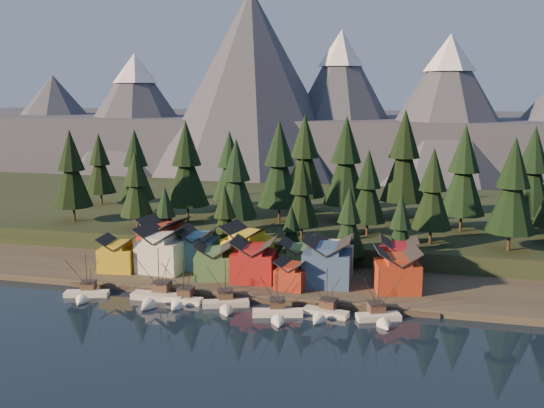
% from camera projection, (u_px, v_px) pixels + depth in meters
% --- Properties ---
extents(ground, '(500.00, 500.00, 0.00)m').
position_uv_depth(ground, '(219.00, 328.00, 112.39)').
color(ground, black).
rests_on(ground, ground).
extents(shore_strip, '(400.00, 50.00, 1.50)m').
position_uv_depth(shore_strip, '(271.00, 265.00, 150.38)').
color(shore_strip, '#363027').
rests_on(shore_strip, ground).
extents(hillside, '(420.00, 100.00, 6.00)m').
position_uv_depth(hillside, '(309.00, 216.00, 197.62)').
color(hillside, black).
rests_on(hillside, ground).
extents(dock, '(80.00, 4.00, 1.00)m').
position_uv_depth(dock, '(244.00, 296.00, 128.02)').
color(dock, '#3F362D').
rests_on(dock, ground).
extents(mountain_ridge, '(560.00, 190.00, 90.00)m').
position_uv_depth(mountain_ridge, '(346.00, 124.00, 312.17)').
color(mountain_ridge, '#494F5E').
rests_on(mountain_ridge, ground).
extents(boat_0, '(9.85, 10.31, 10.18)m').
position_uv_depth(boat_0, '(85.00, 289.00, 128.41)').
color(boat_0, white).
rests_on(boat_0, ground).
extents(boat_1, '(11.68, 12.71, 12.18)m').
position_uv_depth(boat_1, '(155.00, 291.00, 126.00)').
color(boat_1, beige).
rests_on(boat_1, ground).
extents(boat_2, '(8.19, 8.90, 10.43)m').
position_uv_depth(boat_2, '(181.00, 294.00, 124.43)').
color(boat_2, white).
rests_on(boat_2, ground).
extents(boat_3, '(10.11, 10.48, 10.59)m').
position_uv_depth(boat_3, '(226.00, 299.00, 122.37)').
color(boat_3, beige).
rests_on(boat_3, ground).
extents(boat_4, '(10.43, 10.93, 10.41)m').
position_uv_depth(boat_4, '(278.00, 308.00, 117.09)').
color(boat_4, white).
rests_on(boat_4, ground).
extents(boat_5, '(9.65, 10.20, 10.48)m').
position_uv_depth(boat_5, '(324.00, 307.00, 117.41)').
color(boat_5, beige).
rests_on(boat_5, ground).
extents(boat_6, '(9.12, 9.65, 10.80)m').
position_uv_depth(boat_6, '(380.00, 311.00, 115.07)').
color(boat_6, white).
rests_on(boat_6, ground).
extents(house_front_0, '(8.98, 8.59, 8.15)m').
position_uv_depth(house_front_0, '(119.00, 253.00, 142.42)').
color(house_front_0, gold).
rests_on(house_front_0, shore_strip).
extents(house_front_1, '(10.85, 10.46, 10.60)m').
position_uv_depth(house_front_1, '(162.00, 248.00, 141.87)').
color(house_front_1, beige).
rests_on(house_front_1, shore_strip).
extents(house_front_2, '(9.99, 10.04, 8.06)m').
position_uv_depth(house_front_2, '(214.00, 259.00, 137.10)').
color(house_front_2, '#477640').
rests_on(house_front_2, shore_strip).
extents(house_front_3, '(9.97, 9.56, 9.49)m').
position_uv_depth(house_front_3, '(254.00, 259.00, 134.75)').
color(house_front_3, maroon).
rests_on(house_front_3, shore_strip).
extents(house_front_4, '(6.95, 7.38, 6.36)m').
position_uv_depth(house_front_4, '(292.00, 273.00, 129.73)').
color(house_front_4, maroon).
rests_on(house_front_4, shore_strip).
extents(house_front_5, '(10.62, 9.75, 10.67)m').
position_uv_depth(house_front_5, '(327.00, 260.00, 131.62)').
color(house_front_5, '#324C76').
rests_on(house_front_5, shore_strip).
extents(house_front_6, '(10.74, 10.37, 9.06)m').
position_uv_depth(house_front_6, '(397.00, 269.00, 127.84)').
color(house_front_6, '#9F3118').
rests_on(house_front_6, shore_strip).
extents(house_back_0, '(12.13, 11.84, 11.00)m').
position_uv_depth(house_back_0, '(164.00, 239.00, 149.82)').
color(house_back_0, maroon).
rests_on(house_back_0, shore_strip).
extents(house_back_1, '(8.67, 8.78, 9.70)m').
position_uv_depth(house_back_1, '(198.00, 247.00, 144.72)').
color(house_back_1, '#3C698D').
rests_on(house_back_1, shore_strip).
extents(house_back_2, '(11.64, 10.98, 10.70)m').
position_uv_depth(house_back_2, '(247.00, 246.00, 143.31)').
color(house_back_2, yellow).
rests_on(house_back_2, shore_strip).
extents(house_back_3, '(8.60, 7.74, 8.38)m').
position_uv_depth(house_back_3, '(299.00, 257.00, 138.38)').
color(house_back_3, '#426E3B').
rests_on(house_back_3, shore_strip).
extents(house_back_4, '(8.78, 8.45, 9.19)m').
position_uv_depth(house_back_4, '(334.00, 255.00, 138.28)').
color(house_back_4, silver).
rests_on(house_back_4, shore_strip).
extents(house_back_5, '(9.05, 9.14, 9.32)m').
position_uv_depth(house_back_5, '(399.00, 258.00, 135.94)').
color(house_back_5, maroon).
rests_on(house_back_5, shore_strip).
extents(tree_hill_0, '(11.42, 11.42, 26.61)m').
position_uv_depth(tree_hill_0, '(72.00, 171.00, 172.99)').
color(tree_hill_0, '#332319').
rests_on(tree_hill_0, hillside).
extents(tree_hill_1, '(11.13, 11.13, 25.93)m').
position_uv_depth(tree_hill_1, '(136.00, 167.00, 185.44)').
color(tree_hill_1, '#332319').
rests_on(tree_hill_1, hillside).
extents(tree_hill_2, '(9.21, 9.21, 21.46)m').
position_uv_depth(tree_hill_2, '(136.00, 186.00, 164.43)').
color(tree_hill_2, '#332319').
rests_on(tree_hill_2, hillside).
extents(tree_hill_3, '(12.51, 12.51, 29.14)m').
position_uv_depth(tree_hill_3, '(187.00, 167.00, 172.70)').
color(tree_hill_3, '#332319').
rests_on(tree_hill_3, hillside).
extents(tree_hill_4, '(10.92, 10.92, 25.43)m').
position_uv_depth(tree_hill_4, '(230.00, 168.00, 185.46)').
color(tree_hill_4, '#332319').
rests_on(tree_hill_4, hillside).
extents(tree_hill_5, '(10.79, 10.79, 25.12)m').
position_uv_depth(tree_hill_5, '(237.00, 182.00, 159.27)').
color(tree_hill_5, '#332319').
rests_on(tree_hill_5, hillside).
extents(tree_hill_6, '(12.64, 12.64, 29.44)m').
position_uv_depth(tree_hill_6, '(279.00, 167.00, 171.22)').
color(tree_hill_6, '#332319').
rests_on(tree_hill_6, hillside).
extents(tree_hill_7, '(8.91, 8.91, 20.75)m').
position_uv_depth(tree_hill_7, '(302.00, 195.00, 153.50)').
color(tree_hill_7, '#332319').
rests_on(tree_hill_7, hillside).
extents(tree_hill_8, '(13.04, 13.04, 30.37)m').
position_uv_depth(tree_hill_8, '(346.00, 164.00, 173.49)').
color(tree_hill_8, '#332319').
rests_on(tree_hill_8, hillside).
extents(tree_hill_9, '(9.69, 9.69, 22.58)m').
position_uv_depth(tree_hill_9, '(368.00, 189.00, 156.16)').
color(tree_hill_9, '#332319').
rests_on(tree_hill_9, hillside).
extents(tree_hill_10, '(13.78, 13.78, 32.10)m').
position_uv_depth(tree_hill_10, '(404.00, 159.00, 177.12)').
color(tree_hill_10, '#332319').
rests_on(tree_hill_10, hillside).
extents(tree_hill_11, '(10.26, 10.26, 23.90)m').
position_uv_depth(tree_hill_11, '(432.00, 192.00, 147.44)').
color(tree_hill_11, '#332319').
rests_on(tree_hill_11, hillside).
extents(tree_hill_12, '(12.32, 12.32, 28.71)m').
position_uv_depth(tree_hill_12, '(464.00, 173.00, 160.29)').
color(tree_hill_12, '#332319').
rests_on(tree_hill_12, hillside).
extents(tree_hill_13, '(11.58, 11.58, 26.98)m').
position_uv_depth(tree_hill_13, '(513.00, 189.00, 140.91)').
color(tree_hill_13, '#332319').
rests_on(tree_hill_13, hillside).
extents(tree_hill_14, '(12.15, 12.15, 28.31)m').
position_uv_depth(tree_hill_14, '(533.00, 174.00, 161.74)').
color(tree_hill_14, '#332319').
rests_on(tree_hill_14, hillside).
extents(tree_hill_15, '(13.05, 13.05, 30.40)m').
position_uv_depth(tree_hill_15, '(305.00, 159.00, 186.37)').
color(tree_hill_15, '#332319').
rests_on(tree_hill_15, hillside).
extents(tree_hill_16, '(10.17, 10.17, 23.69)m').
position_uv_depth(tree_hill_16, '(100.00, 166.00, 199.50)').
color(tree_hill_16, '#332319').
rests_on(tree_hill_16, hillside).
extents(tree_shore_0, '(7.69, 7.69, 17.91)m').
position_uv_depth(tree_shore_0, '(166.00, 218.00, 155.13)').
color(tree_shore_0, '#332319').
rests_on(tree_shore_0, shore_strip).
extents(tree_shore_1, '(8.16, 8.16, 19.02)m').
position_uv_depth(tree_shore_1, '(225.00, 218.00, 151.19)').
color(tree_shore_1, '#332319').
rests_on(tree_shore_1, shore_strip).
extents(tree_shore_2, '(6.30, 6.30, 14.68)m').
position_uv_depth(tree_shore_2, '(291.00, 231.00, 147.56)').
color(tree_shore_2, '#332319').
rests_on(tree_shore_2, shore_strip).
extents(tree_shore_3, '(8.47, 8.47, 19.73)m').
position_uv_depth(tree_shore_3, '(349.00, 223.00, 143.70)').
color(tree_shore_3, '#332319').
rests_on(tree_shore_3, shore_strip).
extents(tree_shore_4, '(7.87, 7.87, 18.32)m').
position_uv_depth(tree_shore_4, '(400.00, 229.00, 140.97)').
color(tree_shore_4, '#332319').
rests_on(tree_shore_4, shore_strip).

